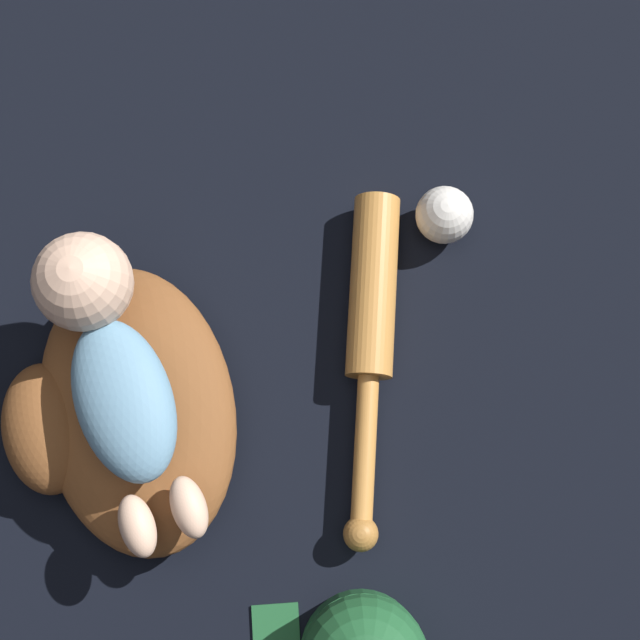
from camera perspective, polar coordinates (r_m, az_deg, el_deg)
The scene contains 5 objects.
ground_plane at distance 1.20m, azimuth -12.70°, elevation -4.97°, with size 6.00×6.00×0.00m, color black.
baseball_glove at distance 1.15m, azimuth -12.52°, elevation -5.76°, with size 0.43×0.37×0.09m.
baby_figure at distance 1.07m, azimuth -13.46°, elevation -2.01°, with size 0.39×0.18×0.12m.
baseball_bat at distance 1.16m, azimuth 3.29°, elevation -0.34°, with size 0.39×0.31×0.06m.
baseball at distance 1.20m, azimuth 7.97°, elevation 6.68°, with size 0.08×0.08×0.08m.
Camera 1 is at (-0.27, -0.14, 1.16)m, focal length 50.00 mm.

